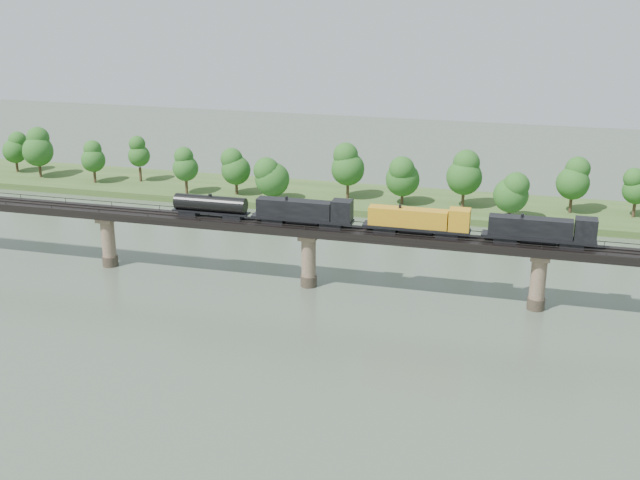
# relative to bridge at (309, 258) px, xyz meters

# --- Properties ---
(ground) EXTENTS (400.00, 400.00, 0.00)m
(ground) POSITION_rel_bridge_xyz_m (0.00, -30.00, -5.46)
(ground) COLOR #3B4939
(ground) RESTS_ON ground
(far_bank) EXTENTS (300.00, 24.00, 1.60)m
(far_bank) POSITION_rel_bridge_xyz_m (0.00, 55.00, -4.66)
(far_bank) COLOR #345120
(far_bank) RESTS_ON ground
(bridge) EXTENTS (236.00, 30.00, 11.50)m
(bridge) POSITION_rel_bridge_xyz_m (0.00, 0.00, 0.00)
(bridge) COLOR #473A2D
(bridge) RESTS_ON ground
(bridge_superstructure) EXTENTS (220.00, 4.90, 0.75)m
(bridge_superstructure) POSITION_rel_bridge_xyz_m (0.00, 0.00, 6.33)
(bridge_superstructure) COLOR black
(bridge_superstructure) RESTS_ON bridge
(far_treeline) EXTENTS (289.06, 17.54, 13.60)m
(far_treeline) POSITION_rel_bridge_xyz_m (-8.21, 50.52, 3.37)
(far_treeline) COLOR #382619
(far_treeline) RESTS_ON far_bank
(freight_train) EXTENTS (74.37, 2.90, 5.12)m
(freight_train) POSITION_rel_bridge_xyz_m (12.55, 0.00, 8.49)
(freight_train) COLOR black
(freight_train) RESTS_ON bridge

